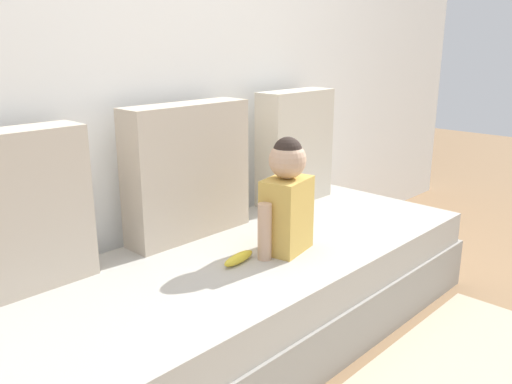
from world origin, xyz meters
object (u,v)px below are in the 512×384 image
(throw_pillow_left, at_px, (21,211))
(couch, at_px, (243,299))
(throw_pillow_right, at_px, (295,147))
(throw_pillow_center, at_px, (188,171))
(banana, at_px, (239,258))
(toddler, at_px, (287,198))

(throw_pillow_left, bearing_deg, couch, -24.73)
(throw_pillow_left, distance_m, throw_pillow_right, 1.46)
(throw_pillow_left, bearing_deg, throw_pillow_center, 0.00)
(throw_pillow_right, distance_m, banana, 0.93)
(throw_pillow_right, xyz_separation_m, toddler, (-0.57, -0.43, -0.07))
(throw_pillow_right, height_order, banana, throw_pillow_right)
(couch, height_order, throw_pillow_left, throw_pillow_left)
(couch, xyz_separation_m, toddler, (0.16, -0.10, 0.43))
(throw_pillow_center, bearing_deg, couch, -90.00)
(throw_pillow_left, relative_size, banana, 3.32)
(throw_pillow_center, bearing_deg, toddler, -69.69)
(couch, relative_size, throw_pillow_center, 3.98)
(throw_pillow_center, distance_m, banana, 0.48)
(throw_pillow_left, relative_size, throw_pillow_right, 0.95)
(couch, bearing_deg, toddler, -31.22)
(throw_pillow_right, bearing_deg, banana, -154.21)
(throw_pillow_center, xyz_separation_m, banana, (-0.07, -0.39, -0.27))
(couch, relative_size, throw_pillow_right, 3.96)
(throw_pillow_left, bearing_deg, banana, -30.44)
(couch, bearing_deg, throw_pillow_center, 90.00)
(toddler, bearing_deg, throw_pillow_right, 37.28)
(throw_pillow_left, relative_size, throw_pillow_center, 0.95)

